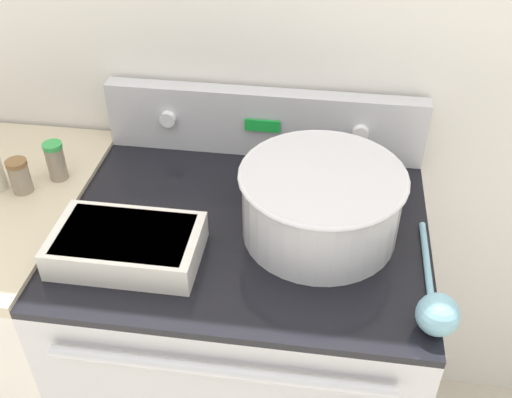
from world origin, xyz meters
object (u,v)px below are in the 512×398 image
object	(u,v)px
ladle	(437,310)
spice_jar_brown_cap	(20,176)
mixing_bowl	(321,200)
casserole_dish	(127,244)
spice_jar_green_cap	(56,161)

from	to	relation	value
ladle	spice_jar_brown_cap	xyz separation A→B (m)	(-0.94, 0.27, 0.02)
mixing_bowl	ladle	xyz separation A→B (m)	(0.23, -0.23, -0.05)
casserole_dish	ladle	world-z (taller)	ladle
spice_jar_brown_cap	mixing_bowl	bearing A→B (deg)	-3.16
mixing_bowl	spice_jar_green_cap	world-z (taller)	mixing_bowl
mixing_bowl	spice_jar_brown_cap	xyz separation A→B (m)	(-0.71, 0.04, -0.03)
casserole_dish	ladle	xyz separation A→B (m)	(0.62, -0.09, -0.00)
ladle	spice_jar_green_cap	xyz separation A→B (m)	(-0.87, 0.33, 0.03)
casserole_dish	mixing_bowl	bearing A→B (deg)	19.31
spice_jar_brown_cap	casserole_dish	bearing A→B (deg)	-29.26
casserole_dish	spice_jar_brown_cap	size ratio (longest dim) A/B	3.60
casserole_dish	ladle	size ratio (longest dim) A/B	0.91
ladle	spice_jar_brown_cap	size ratio (longest dim) A/B	3.98
mixing_bowl	casserole_dish	size ratio (longest dim) A/B	1.16
casserole_dish	spice_jar_green_cap	xyz separation A→B (m)	(-0.25, 0.24, 0.02)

